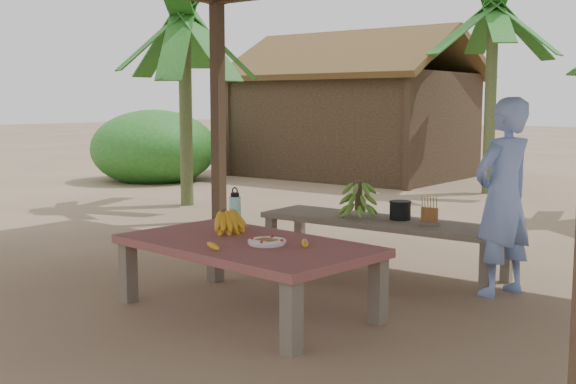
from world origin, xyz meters
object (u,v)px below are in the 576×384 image
Objects in this scene: work_table at (247,250)px; cooking_pot at (400,211)px; bench at (381,225)px; woman at (503,197)px; plate at (267,242)px; water_flask at (235,212)px; ripe_banana_bunch at (224,220)px.

cooking_pot is (0.23, 1.75, 0.09)m from work_table.
woman is (1.13, -0.14, 0.35)m from bench.
water_flask is at bearing 152.47° from plate.
work_table is 5.77× the size of water_flask.
cooking_pot reaches higher than work_table.
ripe_banana_bunch is at bearing -30.05° from woman.
cooking_pot is (0.14, 0.08, 0.13)m from bench.
work_table is at bearing -97.59° from cooking_pot.
woman is (1.22, 1.53, 0.31)m from work_table.
ripe_banana_bunch is at bearing -110.59° from cooking_pot.
woman is at bearing 56.81° from work_table.
ripe_banana_bunch is (-0.36, 0.16, 0.16)m from work_table.
bench is 1.19m from woman.
work_table is 1.67m from bench.
bench is 1.48× the size of woman.
ripe_banana_bunch is 1.69m from cooking_pot.
plate is at bearing -14.84° from woman.
work_table is at bearing -24.32° from ripe_banana_bunch.
woman is (1.04, 1.53, 0.23)m from plate.
plate is (0.09, -1.67, 0.12)m from bench.
bench is 12.25× the size of cooking_pot.
bench is at bearing -77.65° from woman.
work_table reaches higher than bench.
woman is (1.58, 1.25, 0.11)m from water_flask.
work_table is 0.20m from plate.
woman reaches higher than plate.
ripe_banana_bunch is at bearing 163.02° from plate.
work_table is 1.98m from woman.
ripe_banana_bunch is 1.20× the size of plate.
water_flask is 1.59m from cooking_pot.
cooking_pot reaches higher than plate.
cooking_pot is at bearing 29.44° from bench.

